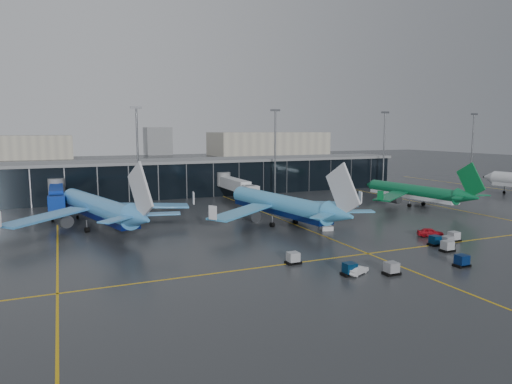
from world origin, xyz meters
name	(u,v)px	position (x,y,z in m)	size (l,w,h in m)	color
ground	(270,239)	(0.00, 0.00, 0.00)	(600.00, 600.00, 0.00)	#282B2D
terminal_pier	(183,177)	(0.00, 62.00, 5.42)	(142.00, 17.00, 10.70)	black
jet_bridges	(56,194)	(-35.00, 42.99, 4.55)	(94.00, 27.50, 7.20)	#595B60
flood_masts	(211,150)	(5.00, 50.00, 13.81)	(203.00, 0.50, 25.50)	#595B60
distant_hangars	(179,145)	(49.94, 270.08, 8.79)	(260.00, 71.00, 22.00)	#B2AD99
taxi_lines	(292,223)	(10.00, 10.61, 0.01)	(220.00, 120.00, 0.02)	gold
airliner_arkefly	(97,195)	(-27.49, 21.60, 6.76)	(38.63, 43.99, 13.52)	#4191D6
airliner_klm_near	(278,193)	(7.30, 11.64, 6.55)	(37.41, 42.60, 13.09)	#429ED9
airliner_aer_lingus	(412,183)	(49.47, 19.30, 5.73)	(32.73, 37.28, 11.46)	#0B6339
baggage_carts	(413,252)	(15.24, -19.25, 0.76)	(34.45, 13.15, 1.70)	black
mobile_airstair	(326,226)	(13.37, 2.91, 0.77)	(2.91, 3.64, 3.45)	silver
service_van_red	(430,232)	(27.66, -9.99, 0.79)	(1.86, 4.63, 1.58)	#B70E1A
service_van_white	(358,270)	(2.23, -23.01, 0.63)	(1.34, 3.83, 1.26)	silver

